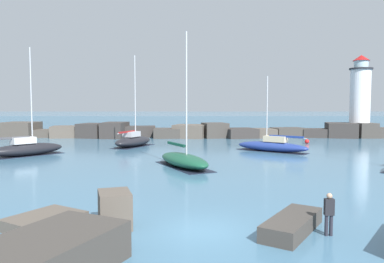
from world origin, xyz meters
TOP-DOWN VIEW (x-y plane):
  - ground_plane at (0.00, 0.00)m, footprint 600.00×600.00m
  - open_sea_beyond at (0.00, 104.22)m, footprint 400.00×116.00m
  - breakwater_jetty at (-0.66, 44.15)m, footprint 61.58×6.91m
  - lighthouse at (26.32, 44.89)m, footprint 4.17×4.17m
  - foreground_rocks at (-1.36, -2.21)m, footprint 17.64×8.63m
  - sailboat_moored_0 at (8.34, 25.96)m, footprint 7.69×6.44m
  - sailboat_moored_1 at (-1.14, 15.74)m, footprint 5.41×7.66m
  - sailboat_moored_2 at (-7.69, 30.94)m, footprint 5.00×7.18m
  - sailboat_moored_3 at (-17.05, 22.54)m, footprint 6.44×6.96m
  - mooring_buoy_orange_near at (14.80, 34.54)m, footprint 0.58×0.58m
  - person_on_rocks at (4.85, -0.58)m, footprint 0.36×0.22m

SIDE VIEW (x-z plane):
  - ground_plane at x=0.00m, z-range 0.00..0.00m
  - open_sea_beyond at x=0.00m, z-range 0.00..0.01m
  - mooring_buoy_orange_near at x=14.80m, z-range -0.10..0.68m
  - foreground_rocks at x=-1.36m, z-range -0.20..1.29m
  - sailboat_moored_1 at x=-1.14m, z-range -4.87..6.03m
  - sailboat_moored_0 at x=8.34m, z-range -3.49..4.77m
  - sailboat_moored_2 at x=-7.69m, z-range -4.86..6.30m
  - sailboat_moored_3 at x=-17.05m, z-range -4.70..6.15m
  - person_on_rocks at x=4.85m, z-range 0.10..1.78m
  - breakwater_jetty at x=-0.66m, z-range -0.23..2.19m
  - lighthouse at x=26.32m, z-range -0.90..12.10m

